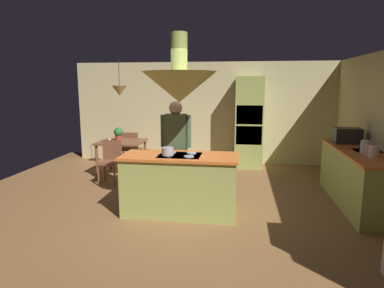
# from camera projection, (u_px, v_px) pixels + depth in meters

# --- Properties ---
(ground) EXTENTS (8.16, 8.16, 0.00)m
(ground) POSITION_uv_depth(u_px,v_px,m) (182.00, 208.00, 5.49)
(ground) COLOR olive
(wall_back) EXTENTS (6.80, 0.10, 2.55)m
(wall_back) POSITION_uv_depth(u_px,v_px,m) (205.00, 113.00, 8.63)
(wall_back) COLOR beige
(wall_back) RESTS_ON ground
(kitchen_island) EXTENTS (1.78, 0.79, 0.95)m
(kitchen_island) POSITION_uv_depth(u_px,v_px,m) (180.00, 184.00, 5.21)
(kitchen_island) COLOR #A8B259
(kitchen_island) RESTS_ON ground
(counter_run_right) EXTENTS (0.73, 2.42, 0.93)m
(counter_run_right) POSITION_uv_depth(u_px,v_px,m) (357.00, 177.00, 5.59)
(counter_run_right) COLOR #A8B259
(counter_run_right) RESTS_ON ground
(oven_tower) EXTENTS (0.66, 0.62, 2.18)m
(oven_tower) POSITION_uv_depth(u_px,v_px,m) (249.00, 123.00, 8.11)
(oven_tower) COLOR #A8B259
(oven_tower) RESTS_ON ground
(dining_table) EXTENTS (0.97, 0.87, 0.76)m
(dining_table) POSITION_uv_depth(u_px,v_px,m) (122.00, 146.00, 7.47)
(dining_table) COLOR brown
(dining_table) RESTS_ON ground
(person_at_island) EXTENTS (0.53, 0.23, 1.72)m
(person_at_island) POSITION_uv_depth(u_px,v_px,m) (176.00, 144.00, 5.80)
(person_at_island) COLOR tan
(person_at_island) RESTS_ON ground
(range_hood) EXTENTS (1.10, 1.10, 1.00)m
(range_hood) POSITION_uv_depth(u_px,v_px,m) (179.00, 85.00, 4.95)
(range_hood) COLOR #A8B259
(pendant_light_over_table) EXTENTS (0.32, 0.32, 0.82)m
(pendant_light_over_table) POSITION_uv_depth(u_px,v_px,m) (120.00, 91.00, 7.26)
(pendant_light_over_table) COLOR #E0B266
(chair_facing_island) EXTENTS (0.40, 0.40, 0.87)m
(chair_facing_island) POSITION_uv_depth(u_px,v_px,m) (111.00, 159.00, 6.85)
(chair_facing_island) COLOR brown
(chair_facing_island) RESTS_ON ground
(chair_by_back_wall) EXTENTS (0.40, 0.40, 0.87)m
(chair_by_back_wall) POSITION_uv_depth(u_px,v_px,m) (131.00, 147.00, 8.14)
(chair_by_back_wall) COLOR brown
(chair_by_back_wall) RESTS_ON ground
(potted_plant_on_table) EXTENTS (0.20, 0.20, 0.30)m
(potted_plant_on_table) POSITION_uv_depth(u_px,v_px,m) (118.00, 133.00, 7.43)
(potted_plant_on_table) COLOR #99382D
(potted_plant_on_table) RESTS_ON dining_table
(cup_on_table) EXTENTS (0.07, 0.07, 0.09)m
(cup_on_table) POSITION_uv_depth(u_px,v_px,m) (109.00, 140.00, 7.26)
(cup_on_table) COLOR white
(cup_on_table) RESTS_ON dining_table
(canister_flour) EXTENTS (0.14, 0.14, 0.18)m
(canister_flour) POSITION_uv_depth(u_px,v_px,m) (374.00, 152.00, 4.91)
(canister_flour) COLOR silver
(canister_flour) RESTS_ON counter_run_right
(canister_sugar) EXTENTS (0.12, 0.12, 0.16)m
(canister_sugar) POSITION_uv_depth(u_px,v_px,m) (369.00, 150.00, 5.09)
(canister_sugar) COLOR #E0B78C
(canister_sugar) RESTS_ON counter_run_right
(canister_tea) EXTENTS (0.14, 0.14, 0.20)m
(canister_tea) POSITION_uv_depth(u_px,v_px,m) (365.00, 147.00, 5.26)
(canister_tea) COLOR silver
(canister_tea) RESTS_ON counter_run_right
(microwave_on_counter) EXTENTS (0.46, 0.36, 0.28)m
(microwave_on_counter) POSITION_uv_depth(u_px,v_px,m) (347.00, 135.00, 6.18)
(microwave_on_counter) COLOR #232326
(microwave_on_counter) RESTS_ON counter_run_right
(cooking_pot_on_cooktop) EXTENTS (0.18, 0.18, 0.12)m
(cooking_pot_on_cooktop) POSITION_uv_depth(u_px,v_px,m) (168.00, 151.00, 5.01)
(cooking_pot_on_cooktop) COLOR #B2B2B7
(cooking_pot_on_cooktop) RESTS_ON kitchen_island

